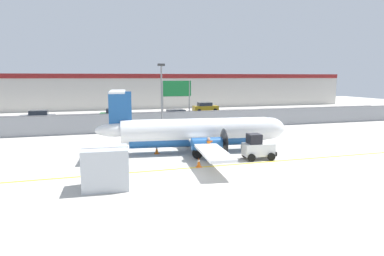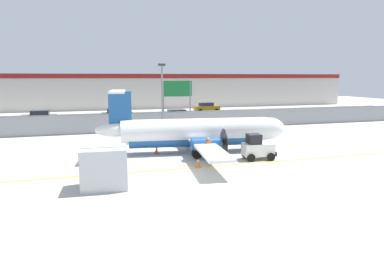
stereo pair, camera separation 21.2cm
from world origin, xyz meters
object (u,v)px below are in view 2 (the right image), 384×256
(parked_car_0, at_px, (39,117))
(traffic_cone_near_left, at_px, (198,162))
(parked_car_2, at_px, (176,116))
(cargo_container, at_px, (104,168))
(ground_crew_worker, at_px, (208,148))
(highway_sign, at_px, (177,93))
(apron_light_pole, at_px, (162,93))
(commuter_airplane, at_px, (199,132))
(baggage_tug, at_px, (257,148))
(traffic_cone_far_left, at_px, (157,150))
(parked_car_3, at_px, (207,107))
(parked_car_1, at_px, (117,114))
(traffic_cone_near_right, at_px, (257,138))

(parked_car_0, bearing_deg, traffic_cone_near_left, 116.69)
(parked_car_2, bearing_deg, cargo_container, 64.55)
(ground_crew_worker, bearing_deg, parked_car_0, -128.48)
(ground_crew_worker, relative_size, highway_sign, 0.31)
(traffic_cone_near_left, distance_m, parked_car_2, 22.60)
(ground_crew_worker, height_order, highway_sign, highway_sign)
(apron_light_pole, bearing_deg, commuter_airplane, -83.23)
(highway_sign, bearing_deg, ground_crew_worker, -96.01)
(baggage_tug, height_order, highway_sign, highway_sign)
(traffic_cone_far_left, bearing_deg, baggage_tug, -30.18)
(parked_car_3, bearing_deg, commuter_airplane, -110.50)
(traffic_cone_far_left, bearing_deg, commuter_airplane, -5.96)
(baggage_tug, xyz_separation_m, parked_car_1, (-8.18, 25.29, 0.04))
(cargo_container, bearing_deg, apron_light_pole, 71.91)
(parked_car_1, relative_size, parked_car_3, 1.04)
(traffic_cone_near_left, relative_size, apron_light_pole, 0.09)
(baggage_tug, bearing_deg, traffic_cone_near_left, -165.20)
(commuter_airplane, distance_m, traffic_cone_near_left, 4.79)
(parked_car_3, height_order, apron_light_pole, apron_light_pole)
(traffic_cone_near_right, height_order, apron_light_pole, apron_light_pole)
(traffic_cone_near_left, relative_size, parked_car_0, 0.15)
(traffic_cone_far_left, relative_size, parked_car_3, 0.15)
(commuter_airplane, xyz_separation_m, apron_light_pole, (-1.09, 9.15, 2.70))
(baggage_tug, bearing_deg, commuter_airplane, 137.91)
(cargo_container, relative_size, traffic_cone_near_left, 3.94)
(traffic_cone_near_right, bearing_deg, cargo_container, -145.42)
(traffic_cone_near_left, height_order, traffic_cone_far_left, same)
(commuter_airplane, height_order, parked_car_1, commuter_airplane)
(traffic_cone_near_left, relative_size, traffic_cone_near_right, 1.00)
(apron_light_pole, xyz_separation_m, highway_sign, (2.56, 4.10, -0.16))
(parked_car_1, bearing_deg, apron_light_pole, -65.93)
(commuter_airplane, height_order, apron_light_pole, apron_light_pole)
(commuter_airplane, xyz_separation_m, traffic_cone_near_left, (-1.43, -4.39, -1.29))
(traffic_cone_near_left, height_order, highway_sign, highway_sign)
(ground_crew_worker, relative_size, traffic_cone_far_left, 2.66)
(traffic_cone_near_left, relative_size, traffic_cone_far_left, 1.00)
(apron_light_pole, height_order, highway_sign, apron_light_pole)
(traffic_cone_near_left, height_order, apron_light_pole, apron_light_pole)
(traffic_cone_near_left, bearing_deg, traffic_cone_far_left, 112.07)
(ground_crew_worker, xyz_separation_m, parked_car_3, (10.63, 31.65, -0.06))
(baggage_tug, distance_m, traffic_cone_near_right, 7.02)
(traffic_cone_far_left, xyz_separation_m, parked_car_1, (-1.50, 21.40, 0.58))
(parked_car_1, distance_m, highway_sign, 11.08)
(traffic_cone_near_right, height_order, traffic_cone_far_left, same)
(parked_car_0, distance_m, parked_car_3, 25.92)
(parked_car_0, bearing_deg, commuter_airplane, 123.75)
(commuter_airplane, bearing_deg, traffic_cone_far_left, -179.56)
(ground_crew_worker, relative_size, traffic_cone_near_right, 2.66)
(traffic_cone_far_left, xyz_separation_m, parked_car_0, (-11.26, 21.62, 0.58))
(parked_car_1, height_order, parked_car_2, same)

